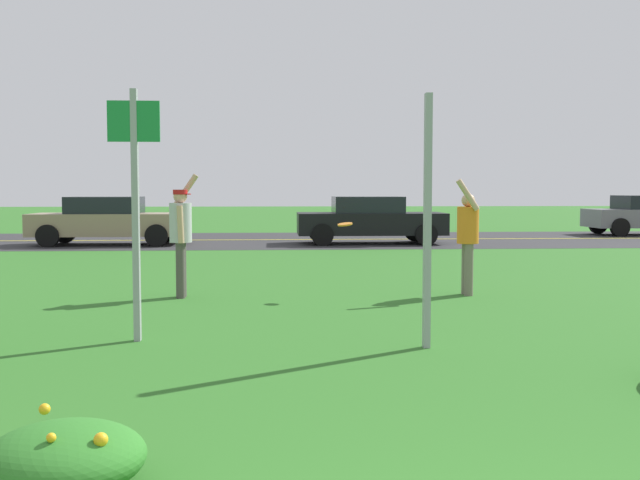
# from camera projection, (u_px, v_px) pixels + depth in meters

# --- Properties ---
(ground_plane) EXTENTS (120.00, 120.00, 0.00)m
(ground_plane) POSITION_uv_depth(u_px,v_px,m) (333.00, 282.00, 13.45)
(ground_plane) COLOR #2D6B23
(highway_strip) EXTENTS (120.00, 8.24, 0.01)m
(highway_strip) POSITION_uv_depth(u_px,v_px,m) (305.00, 240.00, 24.67)
(highway_strip) COLOR #2D2D30
(highway_strip) RESTS_ON ground
(highway_center_stripe) EXTENTS (120.00, 0.16, 0.00)m
(highway_center_stripe) POSITION_uv_depth(u_px,v_px,m) (305.00, 240.00, 24.67)
(highway_center_stripe) COLOR yellow
(highway_center_stripe) RESTS_ON ground
(daylily_clump_mid_left) EXTENTS (0.90, 0.86, 0.40)m
(daylily_clump_mid_left) POSITION_uv_depth(u_px,v_px,m) (64.00, 458.00, 4.11)
(daylily_clump_mid_left) COLOR #2D7526
(daylily_clump_mid_left) RESTS_ON ground
(sign_post_near_path) EXTENTS (0.56, 0.10, 2.75)m
(sign_post_near_path) POSITION_uv_depth(u_px,v_px,m) (135.00, 190.00, 8.09)
(sign_post_near_path) COLOR #93969B
(sign_post_near_path) RESTS_ON ground
(sign_post_by_roadside) EXTENTS (0.07, 0.10, 2.66)m
(sign_post_by_roadside) POSITION_uv_depth(u_px,v_px,m) (427.00, 222.00, 7.77)
(sign_post_by_roadside) COLOR #93969B
(sign_post_by_roadside) RESTS_ON ground
(person_thrower_red_cap_gray_shirt) EXTENTS (0.43, 0.48, 1.92)m
(person_thrower_red_cap_gray_shirt) POSITION_uv_depth(u_px,v_px,m) (181.00, 231.00, 11.44)
(person_thrower_red_cap_gray_shirt) COLOR #B2B2B7
(person_thrower_red_cap_gray_shirt) RESTS_ON ground
(person_catcher_orange_shirt) EXTENTS (0.42, 0.48, 1.83)m
(person_catcher_orange_shirt) POSITION_uv_depth(u_px,v_px,m) (468.00, 234.00, 11.72)
(person_catcher_orange_shirt) COLOR orange
(person_catcher_orange_shirt) RESTS_ON ground
(frisbee_orange) EXTENTS (0.24, 0.23, 0.08)m
(frisbee_orange) POSITION_uv_depth(u_px,v_px,m) (345.00, 224.00, 11.50)
(frisbee_orange) COLOR orange
(car_tan_center_left) EXTENTS (4.50, 2.00, 1.45)m
(car_tan_center_left) POSITION_uv_depth(u_px,v_px,m) (108.00, 220.00, 22.39)
(car_tan_center_left) COLOR #937F60
(car_tan_center_left) RESTS_ON ground
(car_black_center_right) EXTENTS (4.50, 2.00, 1.45)m
(car_black_center_right) POSITION_uv_depth(u_px,v_px,m) (370.00, 220.00, 22.89)
(car_black_center_right) COLOR black
(car_black_center_right) RESTS_ON ground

